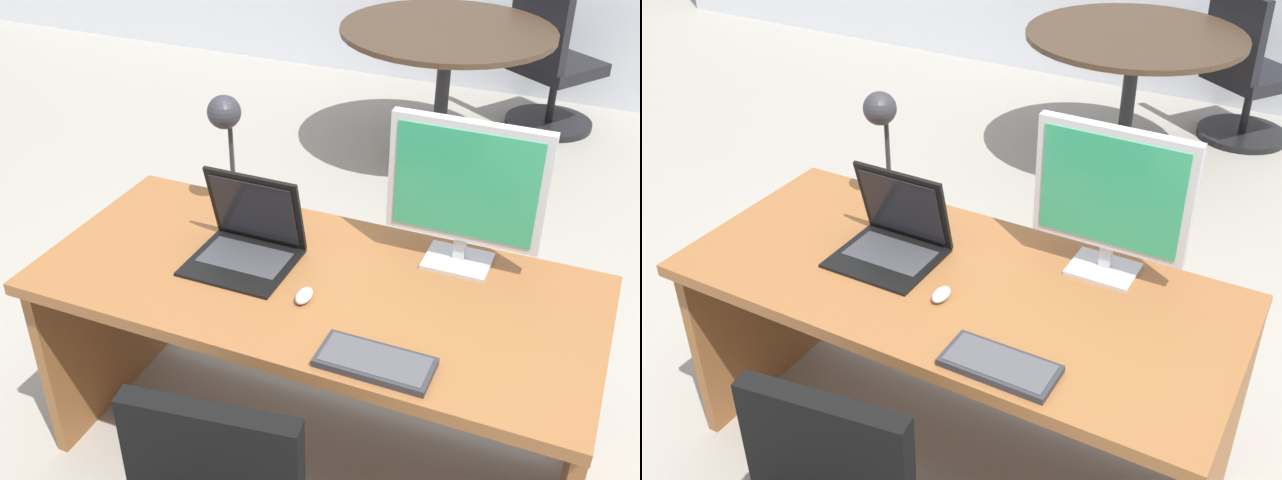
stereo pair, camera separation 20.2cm
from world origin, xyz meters
The scene contains 9 objects.
ground centered at (0.00, 1.50, 0.00)m, with size 12.00×12.00×0.00m, color gray.
desk centered at (0.00, 0.05, 0.54)m, with size 1.69×0.76×0.74m.
monitor centered at (0.37, 0.26, 1.01)m, with size 0.47×0.16×0.47m.
laptop centered at (-0.24, 0.05, 0.83)m, with size 0.31×0.29×0.27m.
keyboard centered at (0.29, -0.29, 0.76)m, with size 0.30×0.14×0.02m.
mouse centered at (0.01, -0.10, 0.76)m, with size 0.04×0.08×0.03m.
desk_lamp centered at (-0.43, 0.27, 1.05)m, with size 0.12×0.15×0.42m.
meeting_table centered at (-0.26, 2.43, 0.61)m, with size 1.20×1.20×0.80m.
meeting_chair_near centered at (0.25, 3.16, 0.38)m, with size 0.64×0.65×0.94m.
Camera 1 is at (0.75, -1.72, 2.07)m, focal length 43.17 mm.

